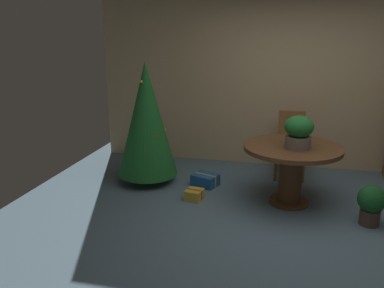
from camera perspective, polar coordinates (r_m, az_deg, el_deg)
The scene contains 9 objects.
ground_plane at distance 4.27m, azimuth 14.12°, elevation -12.22°, with size 6.60×6.60×0.00m, color slate.
back_wall_panel at distance 6.02m, azimuth 14.80°, elevation 8.87°, with size 6.00×0.10×2.60m, color tan.
round_dining_table at distance 4.72m, azimuth 14.48°, elevation -2.72°, with size 1.14×1.14×0.72m.
flower_vase at distance 4.54m, azimuth 15.48°, elevation 1.84°, with size 0.33×0.33×0.38m.
wooden_chair_far at distance 5.68m, azimuth 14.35°, elevation 0.53°, with size 0.41×0.45×0.93m.
holiday_tree at distance 5.20m, azimuth -6.72°, elevation 3.62°, with size 0.81×0.81×1.65m.
gift_box_gold at distance 4.83m, azimuth 0.34°, elevation -7.47°, with size 0.23×0.24×0.13m.
gift_box_blue at distance 5.25m, azimuth 1.98°, elevation -5.33°, with size 0.39×0.36×0.16m.
potted_plant at distance 4.57m, azimuth 24.98°, elevation -7.92°, with size 0.30×0.30×0.44m.
Camera 1 is at (-0.16, -3.78, 1.97)m, focal length 36.10 mm.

